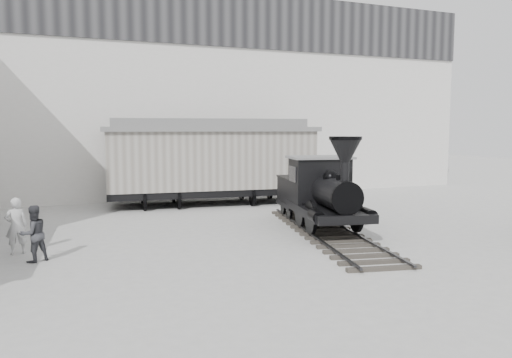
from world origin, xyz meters
name	(u,v)px	position (x,y,z in m)	size (l,w,h in m)	color
ground	(330,262)	(0.00, 0.00, 0.00)	(90.00, 90.00, 0.00)	#9E9E9B
north_wall	(191,94)	(0.00, 14.98, 5.55)	(34.00, 2.51, 11.00)	silver
locomotive	(322,197)	(1.93, 3.87, 1.24)	(3.92, 9.73, 3.36)	#2E2A25
boxcar	(212,160)	(0.06, 11.40, 2.18)	(10.46, 4.29, 4.17)	black
visitor_a	(16,226)	(-8.14, 4.21, 0.85)	(0.62, 0.41, 1.69)	silver
visitor_b	(33,234)	(-7.64, 3.09, 0.80)	(0.77, 0.60, 1.59)	#34353A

